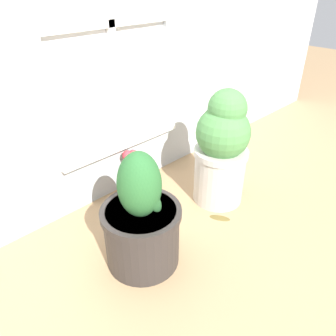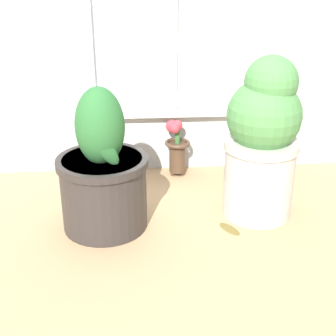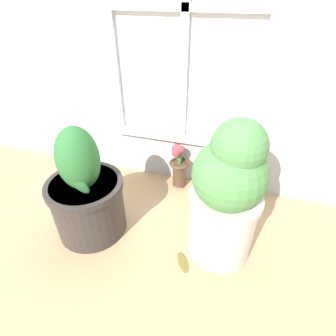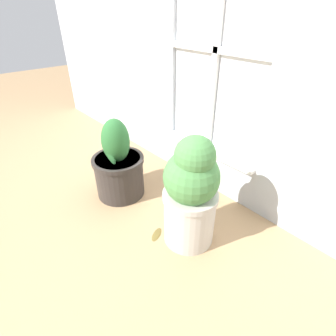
% 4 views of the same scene
% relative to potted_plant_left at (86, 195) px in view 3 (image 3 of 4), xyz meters
% --- Properties ---
extents(ground_plane, '(10.00, 10.00, 0.00)m').
position_rel_potted_plant_left_xyz_m(ground_plane, '(0.31, -0.13, -0.21)').
color(ground_plane, tan).
extents(potted_plant_left, '(0.34, 0.34, 0.55)m').
position_rel_potted_plant_left_xyz_m(potted_plant_left, '(0.00, 0.00, 0.00)').
color(potted_plant_left, '#2D2826').
rests_on(potted_plant_left, ground_plane).
extents(potted_plant_right, '(0.29, 0.29, 0.64)m').
position_rel_potted_plant_left_xyz_m(potted_plant_right, '(0.61, 0.06, 0.11)').
color(potted_plant_right, '#B7B2A8').
rests_on(potted_plant_right, ground_plane).
extents(flower_vase, '(0.12, 0.12, 0.27)m').
position_rel_potted_plant_left_xyz_m(flower_vase, '(0.32, 0.45, -0.07)').
color(flower_vase, '#473323').
rests_on(flower_vase, ground_plane).
extents(fallen_leaf, '(0.09, 0.12, 0.01)m').
position_rel_potted_plant_left_xyz_m(fallen_leaf, '(0.48, -0.07, -0.21)').
color(fallen_leaf, brown).
rests_on(fallen_leaf, ground_plane).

